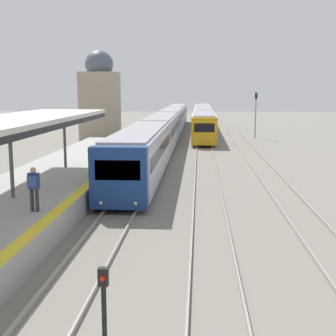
% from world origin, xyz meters
% --- Properties ---
extents(platform_canopy, '(4.00, 19.57, 3.30)m').
position_xyz_m(platform_canopy, '(-4.20, 14.59, 4.22)').
color(platform_canopy, beige).
rests_on(platform_canopy, station_platform).
extents(person_on_platform, '(0.40, 0.40, 1.66)m').
position_xyz_m(person_on_platform, '(-2.53, 12.38, 2.03)').
color(person_on_platform, '#2D2D33').
rests_on(person_on_platform, station_platform).
extents(train_near, '(2.61, 63.61, 3.17)m').
position_xyz_m(train_near, '(0.00, 47.63, 1.76)').
color(train_near, navy).
rests_on(train_near, ground_plane).
extents(train_far, '(2.54, 44.44, 3.06)m').
position_xyz_m(train_far, '(4.03, 62.87, 1.70)').
color(train_far, gold).
rests_on(train_far, ground_plane).
extents(signal_post_near, '(0.20, 0.21, 2.13)m').
position_xyz_m(signal_post_near, '(1.74, 4.30, 1.30)').
color(signal_post_near, black).
rests_on(signal_post_near, ground_plane).
extents(signal_mast_far, '(0.28, 0.29, 5.26)m').
position_xyz_m(signal_mast_far, '(10.01, 50.47, 3.29)').
color(signal_mast_far, gray).
rests_on(signal_mast_far, ground_plane).
extents(distant_domed_building, '(4.02, 4.02, 9.90)m').
position_xyz_m(distant_domed_building, '(-7.58, 48.05, 4.65)').
color(distant_domed_building, gray).
rests_on(distant_domed_building, ground_plane).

